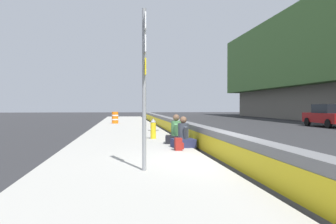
% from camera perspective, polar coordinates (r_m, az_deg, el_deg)
% --- Properties ---
extents(ground_plane, '(160.00, 160.00, 0.00)m').
position_cam_1_polar(ground_plane, '(9.84, 9.78, -8.28)').
color(ground_plane, '#2B2B2D').
rests_on(ground_plane, ground).
extents(sidewalk_strip, '(80.00, 4.40, 0.14)m').
position_cam_1_polar(sidewalk_strip, '(9.41, -6.01, -8.26)').
color(sidewalk_strip, '#A8A59E').
rests_on(sidewalk_strip, ground_plane).
extents(jersey_barrier, '(76.00, 0.45, 0.85)m').
position_cam_1_polar(jersey_barrier, '(9.78, 9.77, -5.83)').
color(jersey_barrier, slate).
rests_on(jersey_barrier, ground_plane).
extents(route_sign_post, '(0.44, 0.09, 3.60)m').
position_cam_1_polar(route_sign_post, '(8.06, -3.74, 5.62)').
color(route_sign_post, gray).
rests_on(route_sign_post, sidewalk_strip).
extents(fire_hydrant, '(0.26, 0.46, 0.88)m').
position_cam_1_polar(fire_hydrant, '(15.84, -2.35, -2.62)').
color(fire_hydrant, gold).
rests_on(fire_hydrant, sidewalk_strip).
extents(seated_person_foreground, '(0.75, 0.85, 1.07)m').
position_cam_1_polar(seated_person_foreground, '(12.62, 2.43, -4.05)').
color(seated_person_foreground, '#23284C').
rests_on(seated_person_foreground, sidewalk_strip).
extents(seated_person_middle, '(0.80, 0.90, 1.11)m').
position_cam_1_polar(seated_person_middle, '(13.89, 1.29, -3.53)').
color(seated_person_middle, black).
rests_on(seated_person_middle, sidewalk_strip).
extents(backpack, '(0.32, 0.28, 0.40)m').
position_cam_1_polar(backpack, '(11.74, 1.68, -5.12)').
color(backpack, maroon).
rests_on(backpack, sidewalk_strip).
extents(construction_barrel, '(0.54, 0.54, 0.95)m').
position_cam_1_polar(construction_barrel, '(29.81, -8.35, -0.88)').
color(construction_barrel, orange).
rests_on(construction_barrel, sidewalk_strip).
extents(parked_car_fourth, '(4.50, 1.95, 1.71)m').
position_cam_1_polar(parked_car_fourth, '(29.32, 24.01, -0.51)').
color(parked_car_fourth, maroon).
rests_on(parked_car_fourth, ground_plane).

